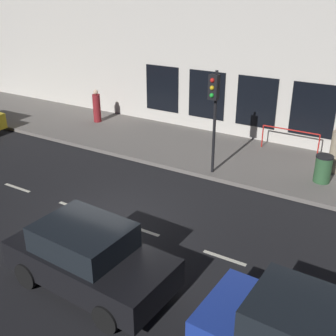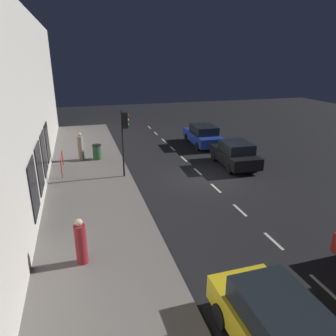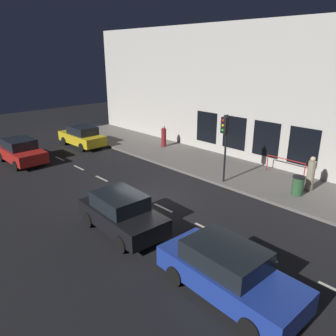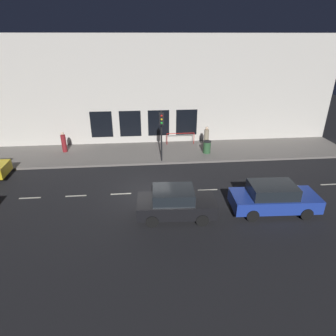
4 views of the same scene
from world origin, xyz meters
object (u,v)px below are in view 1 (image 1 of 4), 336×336
(pedestrian_0, at_px, (97,107))
(trash_bin, at_px, (323,169))
(traffic_light, at_px, (214,100))
(parked_car_1, at_px, (89,257))
(pedestrian_1, at_px, (335,151))

(pedestrian_0, distance_m, trash_bin, 11.16)
(traffic_light, relative_size, trash_bin, 3.81)
(traffic_light, height_order, parked_car_1, traffic_light)
(traffic_light, relative_size, pedestrian_1, 2.05)
(traffic_light, distance_m, pedestrian_0, 8.17)
(traffic_light, bearing_deg, pedestrian_0, 70.62)
(parked_car_1, relative_size, pedestrian_0, 2.52)
(traffic_light, bearing_deg, parked_car_1, -178.33)
(pedestrian_0, bearing_deg, traffic_light, -49.85)
(parked_car_1, height_order, trash_bin, parked_car_1)
(traffic_light, xyz_separation_m, pedestrian_0, (2.63, 7.47, -2.00))
(parked_car_1, bearing_deg, pedestrian_0, -138.15)
(parked_car_1, relative_size, trash_bin, 4.15)
(traffic_light, distance_m, trash_bin, 4.46)
(parked_car_1, relative_size, pedestrian_1, 2.24)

